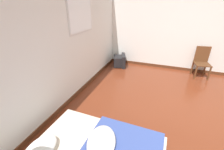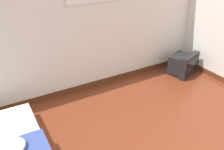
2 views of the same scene
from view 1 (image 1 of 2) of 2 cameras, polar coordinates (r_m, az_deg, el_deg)
ground_plane at (r=3.17m, az=29.10°, el=-17.63°), size 20.00×20.00×0.00m
wall_back at (r=3.09m, az=-18.24°, el=11.16°), size 7.79×0.08×2.60m
wall_right at (r=5.16m, az=28.93°, el=14.80°), size 0.08×7.50×2.60m
crt_tv at (r=5.18m, az=3.08°, el=5.41°), size 0.59×0.52×0.41m
wooden_chair at (r=5.09m, az=31.04°, el=4.94°), size 0.47×0.47×0.89m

